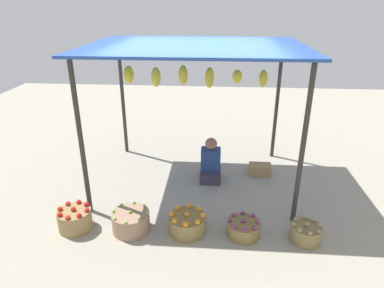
{
  "coord_description": "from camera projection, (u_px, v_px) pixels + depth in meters",
  "views": [
    {
      "loc": [
        0.36,
        -5.3,
        2.98
      ],
      "look_at": [
        0.0,
        -0.61,
        0.95
      ],
      "focal_mm": 31.57,
      "sensor_mm": 36.0,
      "label": 1
    }
  ],
  "objects": [
    {
      "name": "ground_plane",
      "position": [
        195.0,
        179.0,
        6.06
      ],
      "size": [
        14.0,
        14.0,
        0.0
      ],
      "primitive_type": "plane",
      "color": "#9F9887"
    },
    {
      "name": "market_stall_structure",
      "position": [
        194.0,
        57.0,
        5.2
      ],
      "size": [
        3.33,
        2.5,
        2.34
      ],
      "color": "#38332D",
      "rests_on": "ground"
    },
    {
      "name": "vendor_person",
      "position": [
        211.0,
        164.0,
        5.96
      ],
      "size": [
        0.36,
        0.44,
        0.78
      ],
      "color": "#3B334A",
      "rests_on": "ground"
    },
    {
      "name": "basket_red_tomatoes",
      "position": [
        75.0,
        219.0,
        4.7
      ],
      "size": [
        0.46,
        0.46,
        0.35
      ],
      "color": "#957B4C",
      "rests_on": "ground"
    },
    {
      "name": "basket_limes",
      "position": [
        131.0,
        221.0,
        4.67
      ],
      "size": [
        0.52,
        0.52,
        0.32
      ],
      "color": "#9F7C60",
      "rests_on": "ground"
    },
    {
      "name": "basket_oranges",
      "position": [
        187.0,
        223.0,
        4.65
      ],
      "size": [
        0.52,
        0.52,
        0.32
      ],
      "color": "olive",
      "rests_on": "ground"
    },
    {
      "name": "basket_purple_onions",
      "position": [
        243.0,
        228.0,
        4.59
      ],
      "size": [
        0.45,
        0.45,
        0.26
      ],
      "color": "olive",
      "rests_on": "ground"
    },
    {
      "name": "basket_potatoes",
      "position": [
        306.0,
        233.0,
        4.48
      ],
      "size": [
        0.41,
        0.41,
        0.28
      ],
      "color": "olive",
      "rests_on": "ground"
    },
    {
      "name": "wooden_crate_near_vendor",
      "position": [
        260.0,
        169.0,
        6.18
      ],
      "size": [
        0.39,
        0.24,
        0.2
      ],
      "primitive_type": "cube",
      "color": "#A08153",
      "rests_on": "ground"
    }
  ]
}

